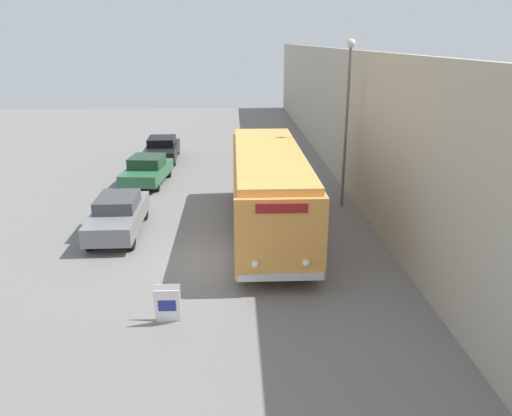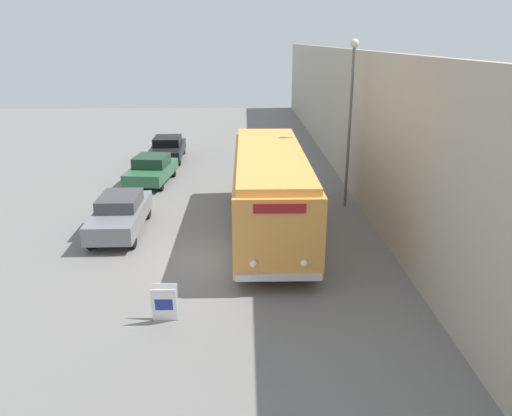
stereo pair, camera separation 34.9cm
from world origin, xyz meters
name	(u,v)px [view 2 (the right image)]	position (x,y,z in m)	size (l,w,h in m)	color
ground_plane	(219,262)	(0.00, 0.00, 0.00)	(80.00, 80.00, 0.00)	slate
building_wall_right	(349,118)	(6.24, 10.00, 3.35)	(0.30, 60.00, 6.69)	#B2A893
vintage_bus	(270,187)	(1.88, 2.87, 1.78)	(2.68, 10.50, 3.17)	black
sign_board	(165,304)	(-1.24, -3.69, 0.49)	(0.67, 0.38, 1.02)	gray
streetlamp	(351,103)	(5.42, 5.83, 4.58)	(0.36, 0.36, 7.18)	#595E60
parked_car_near	(120,213)	(-3.91, 2.86, 0.77)	(1.79, 4.60, 1.48)	black
parked_car_mid	(152,169)	(-3.95, 9.93, 0.72)	(2.28, 4.26, 1.43)	black
parked_car_far	(168,148)	(-3.89, 15.27, 0.72)	(2.01, 4.62, 1.41)	black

